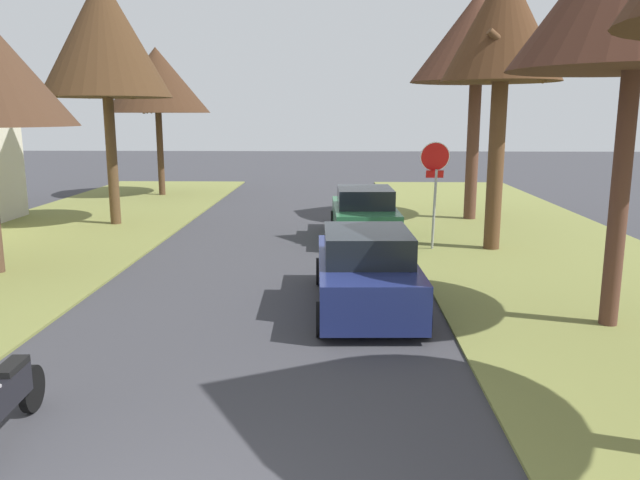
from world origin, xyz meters
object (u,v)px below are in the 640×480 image
at_px(stop_sign_far, 435,172).
at_px(street_tree_right_far, 478,38).
at_px(street_tree_right_mid_b, 503,26).
at_px(street_tree_left_far, 157,80).
at_px(street_tree_left_mid_b, 104,37).
at_px(parked_sedan_green, 364,215).
at_px(parked_sedan_navy, 366,272).
at_px(parked_motorcycle, 5,400).

distance_m(stop_sign_far, street_tree_right_far, 6.95).
relative_size(street_tree_right_mid_b, street_tree_left_far, 1.14).
xyz_separation_m(street_tree_right_mid_b, street_tree_left_mid_b, (-11.90, 3.69, 0.21)).
xyz_separation_m(street_tree_right_far, parked_sedan_green, (-3.93, -3.57, -5.55)).
height_order(parked_sedan_navy, parked_sedan_green, same).
relative_size(stop_sign_far, street_tree_left_mid_b, 0.36).
xyz_separation_m(parked_sedan_green, parked_motorcycle, (-4.64, -12.15, -0.24)).
bearing_deg(parked_motorcycle, parked_sedan_navy, 49.76).
distance_m(street_tree_right_mid_b, street_tree_right_far, 5.15).
height_order(street_tree_right_mid_b, parked_sedan_green, street_tree_right_mid_b).
height_order(stop_sign_far, parked_sedan_navy, stop_sign_far).
xyz_separation_m(street_tree_right_mid_b, street_tree_left_far, (-12.49, 11.54, -0.76)).
height_order(street_tree_right_far, parked_sedan_green, street_tree_right_far).
relative_size(street_tree_right_far, parked_sedan_green, 1.75).
bearing_deg(street_tree_right_far, street_tree_left_far, 153.61).
relative_size(stop_sign_far, street_tree_right_mid_b, 0.39).
bearing_deg(street_tree_left_mid_b, street_tree_right_mid_b, -17.24).
xyz_separation_m(street_tree_left_far, parked_motorcycle, (4.35, -22.13, -4.73)).
distance_m(street_tree_right_far, street_tree_left_far, 14.47).
bearing_deg(parked_motorcycle, street_tree_left_far, 101.13).
bearing_deg(parked_sedan_green, stop_sign_far, -41.99).
xyz_separation_m(street_tree_right_far, street_tree_left_far, (-12.93, 6.41, -1.05)).
height_order(street_tree_left_far, parked_motorcycle, street_tree_left_far).
xyz_separation_m(stop_sign_far, street_tree_left_mid_b, (-10.24, 3.78, 4.01)).
height_order(street_tree_left_mid_b, parked_motorcycle, street_tree_left_mid_b).
relative_size(stop_sign_far, parked_sedan_green, 0.66).
relative_size(street_tree_right_far, street_tree_left_mid_b, 0.96).
bearing_deg(street_tree_left_far, street_tree_right_far, -26.39).
height_order(street_tree_left_mid_b, parked_sedan_navy, street_tree_left_mid_b).
bearing_deg(parked_sedan_green, street_tree_left_mid_b, 165.76).
height_order(street_tree_right_far, parked_motorcycle, street_tree_right_far).
xyz_separation_m(stop_sign_far, parked_sedan_navy, (-2.08, -5.30, -1.45)).
relative_size(stop_sign_far, street_tree_right_far, 0.38).
xyz_separation_m(street_tree_left_far, parked_sedan_navy, (8.75, -16.93, -4.49)).
height_order(street_tree_left_mid_b, street_tree_left_far, street_tree_left_mid_b).
relative_size(street_tree_left_mid_b, parked_motorcycle, 3.95).
distance_m(street_tree_right_mid_b, parked_motorcycle, 14.44).
bearing_deg(parked_sedan_navy, street_tree_left_mid_b, 131.93).
bearing_deg(parked_sedan_green, parked_sedan_navy, -92.01).
distance_m(parked_sedan_navy, parked_motorcycle, 6.81).
xyz_separation_m(street_tree_right_mid_b, parked_sedan_green, (-3.49, 1.56, -5.25)).
height_order(street_tree_left_far, parked_sedan_green, street_tree_left_far).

